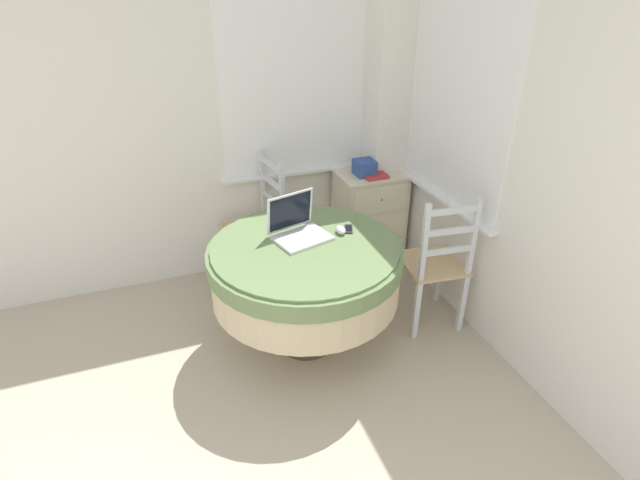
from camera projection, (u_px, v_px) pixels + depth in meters
corner_room_shell at (347, 155)px, 2.73m from camera, size 4.43×5.01×2.55m
round_dining_table at (305, 268)px, 3.02m from camera, size 1.17×1.17×0.74m
laptop at (298, 229)px, 3.02m from camera, size 0.38×0.34×0.26m
computer_mouse at (341, 230)px, 3.07m from camera, size 0.06×0.09×0.05m
cell_phone at (349, 229)px, 3.12m from camera, size 0.09×0.12×0.01m
dining_chair_near_back_window at (259, 225)px, 3.78m from camera, size 0.47×0.45×0.98m
dining_chair_near_right_window at (435, 265)px, 3.28m from camera, size 0.42×0.44×0.98m
corner_cabinet at (369, 217)px, 4.08m from camera, size 0.53×0.43×0.77m
storage_box at (365, 168)px, 3.83m from camera, size 0.15×0.16×0.12m
book_on_cabinet at (372, 173)px, 3.85m from camera, size 0.18×0.26×0.02m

